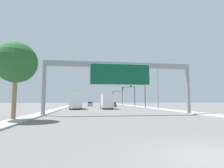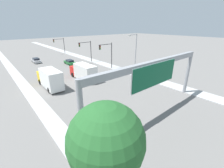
{
  "view_description": "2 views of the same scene",
  "coord_description": "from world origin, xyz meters",
  "px_view_note": "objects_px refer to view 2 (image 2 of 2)",
  "views": [
    {
      "loc": [
        -4.33,
        -5.33,
        1.91
      ],
      "look_at": [
        0.0,
        26.03,
        4.93
      ],
      "focal_mm": 28.0,
      "sensor_mm": 36.0,
      "label": 1
    },
    {
      "loc": [
        -14.98,
        7.94,
        11.08
      ],
      "look_at": [
        -0.47,
        25.14,
        2.1
      ],
      "focal_mm": 24.0,
      "sensor_mm": 36.0,
      "label": 2
    }
  ],
  "objects_px": {
    "sign_gantry": "(154,73)",
    "truck_box_secondary": "(50,79)",
    "car_mid_right": "(36,60)",
    "truck_box_primary": "(83,72)",
    "traffic_light_mid_block": "(87,48)",
    "street_lamp_right": "(135,52)",
    "car_near_right": "(70,62)",
    "traffic_light_far_intersection": "(60,43)",
    "traffic_light_near_intersection": "(108,52)",
    "palm_tree_foreground": "(106,140)"
  },
  "relations": [
    {
      "from": "car_mid_right",
      "to": "truck_box_primary",
      "type": "relative_size",
      "value": 0.56
    },
    {
      "from": "truck_box_secondary",
      "to": "traffic_light_near_intersection",
      "type": "bearing_deg",
      "value": 10.07
    },
    {
      "from": "sign_gantry",
      "to": "traffic_light_mid_block",
      "type": "xyz_separation_m",
      "value": [
        8.94,
        30.1,
        -1.36
      ]
    },
    {
      "from": "traffic_light_mid_block",
      "to": "traffic_light_far_intersection",
      "type": "relative_size",
      "value": 1.07
    },
    {
      "from": "car_near_right",
      "to": "traffic_light_far_intersection",
      "type": "height_order",
      "value": "traffic_light_far_intersection"
    },
    {
      "from": "traffic_light_far_intersection",
      "to": "street_lamp_right",
      "type": "bearing_deg",
      "value": -88.18
    },
    {
      "from": "sign_gantry",
      "to": "truck_box_secondary",
      "type": "relative_size",
      "value": 2.6
    },
    {
      "from": "sign_gantry",
      "to": "palm_tree_foreground",
      "type": "distance_m",
      "value": 12.51
    },
    {
      "from": "traffic_light_mid_block",
      "to": "car_mid_right",
      "type": "bearing_deg",
      "value": 141.14
    },
    {
      "from": "car_mid_right",
      "to": "traffic_light_near_intersection",
      "type": "relative_size",
      "value": 0.65
    },
    {
      "from": "street_lamp_right",
      "to": "car_near_right",
      "type": "bearing_deg",
      "value": 108.6
    },
    {
      "from": "traffic_light_near_intersection",
      "to": "traffic_light_mid_block",
      "type": "relative_size",
      "value": 1.05
    },
    {
      "from": "car_mid_right",
      "to": "truck_box_primary",
      "type": "bearing_deg",
      "value": -81.31
    },
    {
      "from": "traffic_light_mid_block",
      "to": "traffic_light_far_intersection",
      "type": "distance_m",
      "value": 20.0
    },
    {
      "from": "traffic_light_near_intersection",
      "to": "traffic_light_mid_block",
      "type": "distance_m",
      "value": 10.0
    },
    {
      "from": "truck_box_primary",
      "to": "traffic_light_far_intersection",
      "type": "height_order",
      "value": "traffic_light_far_intersection"
    },
    {
      "from": "traffic_light_mid_block",
      "to": "street_lamp_right",
      "type": "bearing_deg",
      "value": -86.51
    },
    {
      "from": "car_mid_right",
      "to": "traffic_light_far_intersection",
      "type": "relative_size",
      "value": 0.73
    },
    {
      "from": "truck_box_secondary",
      "to": "sign_gantry",
      "type": "bearing_deg",
      "value": -67.92
    },
    {
      "from": "car_near_right",
      "to": "truck_box_secondary",
      "type": "relative_size",
      "value": 0.58
    },
    {
      "from": "truck_box_secondary",
      "to": "street_lamp_right",
      "type": "height_order",
      "value": "street_lamp_right"
    },
    {
      "from": "car_mid_right",
      "to": "palm_tree_foreground",
      "type": "xyz_separation_m",
      "value": [
        -7.87,
        -45.33,
        4.92
      ]
    },
    {
      "from": "palm_tree_foreground",
      "to": "street_lamp_right",
      "type": "distance_m",
      "value": 27.46
    },
    {
      "from": "sign_gantry",
      "to": "traffic_light_near_intersection",
      "type": "bearing_deg",
      "value": 65.83
    },
    {
      "from": "traffic_light_mid_block",
      "to": "palm_tree_foreground",
      "type": "distance_m",
      "value": 40.75
    },
    {
      "from": "sign_gantry",
      "to": "traffic_light_far_intersection",
      "type": "distance_m",
      "value": 50.9
    },
    {
      "from": "traffic_light_far_intersection",
      "to": "palm_tree_foreground",
      "type": "xyz_separation_m",
      "value": [
        -20.21,
        -55.31,
        1.55
      ]
    },
    {
      "from": "car_mid_right",
      "to": "traffic_light_mid_block",
      "type": "distance_m",
      "value": 16.38
    },
    {
      "from": "sign_gantry",
      "to": "car_mid_right",
      "type": "bearing_deg",
      "value": 94.98
    },
    {
      "from": "car_mid_right",
      "to": "truck_box_primary",
      "type": "xyz_separation_m",
      "value": [
        3.5,
        -22.91,
        1.02
      ]
    },
    {
      "from": "truck_box_primary",
      "to": "car_mid_right",
      "type": "bearing_deg",
      "value": 98.69
    },
    {
      "from": "car_mid_right",
      "to": "palm_tree_foreground",
      "type": "distance_m",
      "value": 46.27
    },
    {
      "from": "truck_box_secondary",
      "to": "palm_tree_foreground",
      "type": "height_order",
      "value": "palm_tree_foreground"
    },
    {
      "from": "truck_box_primary",
      "to": "street_lamp_right",
      "type": "xyz_separation_m",
      "value": [
        10.05,
        -5.24,
        3.7
      ]
    },
    {
      "from": "traffic_light_mid_block",
      "to": "sign_gantry",
      "type": "bearing_deg",
      "value": -106.54
    },
    {
      "from": "car_mid_right",
      "to": "truck_box_secondary",
      "type": "relative_size",
      "value": 0.56
    },
    {
      "from": "traffic_light_mid_block",
      "to": "street_lamp_right",
      "type": "height_order",
      "value": "street_lamp_right"
    },
    {
      "from": "sign_gantry",
      "to": "truck_box_primary",
      "type": "bearing_deg",
      "value": 90.0
    },
    {
      "from": "palm_tree_foreground",
      "to": "car_mid_right",
      "type": "bearing_deg",
      "value": 80.15
    },
    {
      "from": "traffic_light_near_intersection",
      "to": "truck_box_primary",
      "type": "bearing_deg",
      "value": -162.29
    },
    {
      "from": "traffic_light_far_intersection",
      "to": "sign_gantry",
      "type": "bearing_deg",
      "value": -100.0
    },
    {
      "from": "car_mid_right",
      "to": "street_lamp_right",
      "type": "distance_m",
      "value": 31.59
    },
    {
      "from": "traffic_light_near_intersection",
      "to": "traffic_light_far_intersection",
      "type": "relative_size",
      "value": 1.12
    },
    {
      "from": "sign_gantry",
      "to": "car_mid_right",
      "type": "distance_m",
      "value": 40.59
    },
    {
      "from": "car_mid_right",
      "to": "car_near_right",
      "type": "height_order",
      "value": "car_mid_right"
    },
    {
      "from": "traffic_light_mid_block",
      "to": "traffic_light_far_intersection",
      "type": "bearing_deg",
      "value": 90.3
    },
    {
      "from": "car_near_right",
      "to": "street_lamp_right",
      "type": "xyz_separation_m",
      "value": [
        6.55,
        -19.46,
        4.75
      ]
    },
    {
      "from": "car_mid_right",
      "to": "car_near_right",
      "type": "relative_size",
      "value": 0.97
    },
    {
      "from": "truck_box_secondary",
      "to": "traffic_light_mid_block",
      "type": "xyz_separation_m",
      "value": [
        15.94,
        12.84,
        2.51
      ]
    },
    {
      "from": "truck_box_secondary",
      "to": "traffic_light_mid_block",
      "type": "height_order",
      "value": "traffic_light_mid_block"
    }
  ]
}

